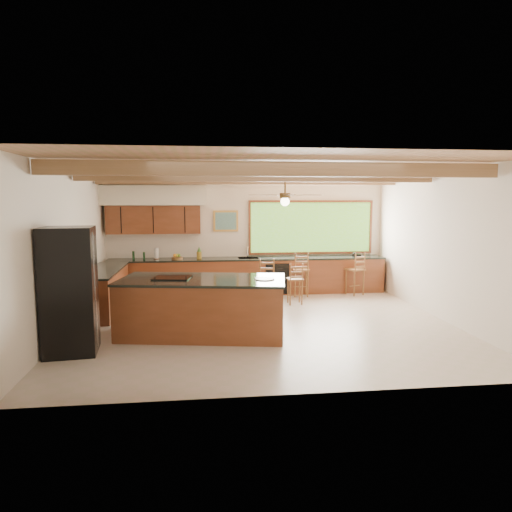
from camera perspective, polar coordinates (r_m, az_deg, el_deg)
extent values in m
plane|color=beige|center=(8.96, 0.93, -8.47)|extent=(7.20, 7.20, 0.00)
cube|color=beige|center=(11.89, -1.15, 2.73)|extent=(7.20, 0.04, 3.00)
cube|color=beige|center=(5.50, 5.47, -2.39)|extent=(7.20, 0.04, 3.00)
cube|color=beige|center=(8.94, -22.57, 0.75)|extent=(0.04, 6.50, 3.00)
cube|color=beige|center=(9.83, 22.24, 1.29)|extent=(0.04, 6.50, 3.00)
cube|color=#A26D51|center=(8.65, 0.97, 11.05)|extent=(7.20, 6.50, 0.04)
cube|color=#8F6847|center=(7.06, 2.73, 10.80)|extent=(7.10, 0.15, 0.22)
cube|color=#8F6847|center=(9.14, 0.54, 9.96)|extent=(7.10, 0.15, 0.22)
cube|color=#8F6847|center=(10.92, -0.67, 9.49)|extent=(7.10, 0.15, 0.22)
cube|color=brown|center=(11.68, -12.64, 4.45)|extent=(2.30, 0.35, 0.70)
cube|color=white|center=(11.60, -12.76, 7.40)|extent=(2.60, 0.50, 0.48)
cylinder|color=#FFEABF|center=(11.70, -16.16, 6.16)|extent=(0.10, 0.10, 0.01)
cylinder|color=#FFEABF|center=(11.55, -9.25, 6.34)|extent=(0.10, 0.10, 0.01)
cube|color=#6D9D38|center=(12.14, 6.90, 3.58)|extent=(3.20, 0.04, 1.30)
cube|color=gold|center=(11.80, -3.80, 4.39)|extent=(0.64, 0.03, 0.54)
cube|color=#3E7157|center=(11.78, -3.80, 4.38)|extent=(0.54, 0.01, 0.44)
cube|color=brown|center=(11.69, -0.97, -2.58)|extent=(7.00, 0.65, 0.88)
cube|color=black|center=(11.62, -0.98, -0.34)|extent=(7.04, 0.69, 0.04)
cube|color=brown|center=(10.31, -18.44, -4.25)|extent=(0.65, 2.35, 0.88)
cube|color=black|center=(10.23, -18.54, -1.72)|extent=(0.69, 2.39, 0.04)
cube|color=black|center=(11.46, 2.68, -2.88)|extent=(0.60, 0.02, 0.78)
cube|color=silver|center=(11.62, -0.98, -0.32)|extent=(0.50, 0.38, 0.03)
cylinder|color=silver|center=(11.79, -1.08, 0.60)|extent=(0.03, 0.03, 0.30)
cylinder|color=silver|center=(11.68, -1.03, 1.18)|extent=(0.03, 0.20, 0.03)
cylinder|color=silver|center=(11.70, -12.35, 0.32)|extent=(0.11, 0.11, 0.27)
cylinder|color=#183D1C|center=(11.73, -15.08, 0.09)|extent=(0.06, 0.06, 0.21)
cylinder|color=#183D1C|center=(11.70, -13.82, 0.04)|extent=(0.05, 0.05, 0.18)
cube|color=black|center=(12.27, 12.47, 0.20)|extent=(0.25, 0.21, 0.10)
cube|color=brown|center=(8.23, -6.67, -6.43)|extent=(3.05, 1.80, 0.97)
cube|color=black|center=(8.13, -6.72, -2.96)|extent=(3.10, 1.85, 0.04)
cube|color=black|center=(8.24, -10.42, -2.67)|extent=(0.72, 0.61, 0.02)
cylinder|color=silver|center=(8.00, 1.06, -2.86)|extent=(0.35, 0.35, 0.02)
cube|color=black|center=(7.67, -22.29, -4.04)|extent=(0.85, 0.83, 1.98)
cube|color=silver|center=(7.58, -19.47, -4.05)|extent=(0.03, 0.06, 1.82)
cube|color=brown|center=(10.40, 1.28, -2.58)|extent=(0.41, 0.41, 0.04)
cylinder|color=brown|center=(10.29, 0.54, -4.60)|extent=(0.04, 0.04, 0.64)
cylinder|color=brown|center=(10.34, 2.24, -4.55)|extent=(0.04, 0.04, 0.64)
cylinder|color=brown|center=(10.59, 0.33, -4.26)|extent=(0.04, 0.04, 0.64)
cylinder|color=brown|center=(10.63, 1.98, -4.22)|extent=(0.04, 0.04, 0.64)
cube|color=brown|center=(10.53, 4.90, -2.90)|extent=(0.35, 0.35, 0.04)
cylinder|color=brown|center=(10.42, 4.30, -4.67)|extent=(0.03, 0.03, 0.56)
cylinder|color=brown|center=(10.48, 5.76, -4.62)|extent=(0.03, 0.03, 0.56)
cylinder|color=brown|center=(10.69, 4.02, -4.37)|extent=(0.03, 0.03, 0.56)
cylinder|color=brown|center=(10.74, 5.45, -4.33)|extent=(0.03, 0.03, 0.56)
cube|color=brown|center=(11.40, 5.61, -1.71)|extent=(0.43, 0.43, 0.04)
cylinder|color=brown|center=(11.27, 4.98, -3.57)|extent=(0.04, 0.04, 0.64)
cylinder|color=brown|center=(11.34, 6.53, -3.53)|extent=(0.04, 0.04, 0.64)
cylinder|color=brown|center=(11.57, 4.67, -3.29)|extent=(0.04, 0.04, 0.64)
cylinder|color=brown|center=(11.64, 6.18, -3.25)|extent=(0.04, 0.04, 0.64)
cube|color=brown|center=(11.78, 12.28, -1.64)|extent=(0.51, 0.51, 0.04)
cylinder|color=brown|center=(11.64, 11.77, -3.40)|extent=(0.04, 0.04, 0.63)
cylinder|color=brown|center=(11.74, 13.18, -3.35)|extent=(0.04, 0.04, 0.63)
cylinder|color=brown|center=(11.93, 11.31, -3.14)|extent=(0.04, 0.04, 0.63)
cylinder|color=brown|center=(12.02, 12.69, -3.09)|extent=(0.04, 0.04, 0.63)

